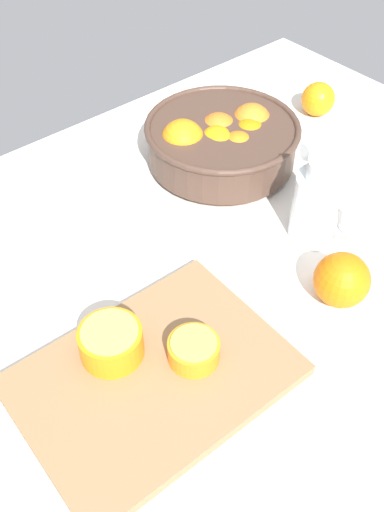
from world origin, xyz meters
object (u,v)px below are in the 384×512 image
Objects in this scene: cutting_board at (154,377)px; orange_half_1 at (194,350)px; orange_half_0 at (111,342)px; juice_pitcher at (320,207)px; loose_orange_0 at (318,99)px; loose_orange_1 at (342,280)px; fruit_bowl at (222,141)px.

orange_half_1 is (5.67, -1.52, 2.62)cm from cutting_board.
orange_half_0 is (-2.25, 6.12, 3.32)cm from cutting_board.
cutting_board is (-38.41, -5.40, -4.87)cm from juice_pitcher.
cutting_board is 4.05× the size of orange_half_0.
loose_orange_0 is at bearing 27.31° from orange_half_1.
loose_orange_1 is at bearing -12.19° from cutting_board.
orange_half_0 is (-41.76, -24.03, -0.80)cm from fruit_bowl.
loose_orange_1 is at bearing -21.35° from orange_half_0.
juice_pitcher reaches higher than loose_orange_0.
loose_orange_0 reaches higher than orange_half_0.
loose_orange_0 is (66.98, 30.14, 2.59)cm from cutting_board.
loose_orange_1 reaches higher than cutting_board.
orange_half_1 is (-32.75, -6.92, -2.25)cm from juice_pitcher.
orange_half_1 is (-33.85, -31.68, -1.51)cm from fruit_bowl.
fruit_bowl is at bearing 87.45° from juice_pitcher.
juice_pitcher is 1.82× the size of orange_half_0.
fruit_bowl is 3.34× the size of orange_half_0.
fruit_bowl is at bearing 75.38° from loose_orange_1.
loose_orange_1 is (32.21, -12.59, -0.08)cm from orange_half_0.
orange_half_0 is 73.28cm from loose_orange_0.
loose_orange_0 is at bearing 24.23° from cutting_board.
orange_half_0 is (-40.66, 0.73, -1.55)cm from juice_pitcher.
fruit_bowl reaches higher than orange_half_1.
orange_half_0 is at bearing 158.65° from loose_orange_1.
loose_orange_1 reaches higher than orange_half_0.
orange_half_1 is at bearing -136.90° from fruit_bowl.
loose_orange_1 is (24.30, -4.95, 0.62)cm from orange_half_1.
juice_pitcher reaches higher than orange_half_0.
fruit_bowl reaches higher than orange_half_0.
orange_half_1 reaches higher than cutting_board.
loose_orange_0 is at bearing -0.03° from fruit_bowl.
juice_pitcher is 37.86cm from loose_orange_0.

